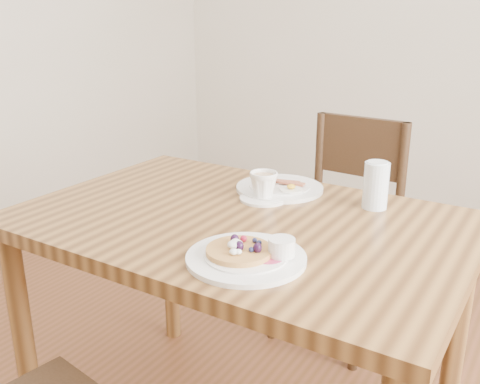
{
  "coord_description": "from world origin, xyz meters",
  "views": [
    {
      "loc": [
        0.72,
        -1.15,
        1.28
      ],
      "look_at": [
        0.0,
        0.0,
        0.82
      ],
      "focal_mm": 40.0,
      "sensor_mm": 36.0,
      "label": 1
    }
  ],
  "objects": [
    {
      "name": "dining_table",
      "position": [
        0.0,
        0.0,
        0.65
      ],
      "size": [
        1.2,
        0.8,
        0.75
      ],
      "color": "brown",
      "rests_on": "ground"
    },
    {
      "name": "teacup_saucer",
      "position": [
        -0.01,
        0.15,
        0.79
      ],
      "size": [
        0.14,
        0.14,
        0.09
      ],
      "color": "white",
      "rests_on": "dining_table"
    },
    {
      "name": "water_glass",
      "position": [
        0.29,
        0.26,
        0.82
      ],
      "size": [
        0.07,
        0.07,
        0.13
      ],
      "primitive_type": "cylinder",
      "color": "silver",
      "rests_on": "dining_table"
    },
    {
      "name": "chair_far",
      "position": [
        0.01,
        0.77,
        0.49
      ],
      "size": [
        0.44,
        0.44,
        0.88
      ],
      "rotation": [
        0.0,
        0.0,
        3.08
      ],
      "color": "#332112",
      "rests_on": "ground"
    },
    {
      "name": "breakfast_plate",
      "position": [
        -0.02,
        0.26,
        0.76
      ],
      "size": [
        0.27,
        0.27,
        0.04
      ],
      "color": "white",
      "rests_on": "dining_table"
    },
    {
      "name": "pancake_plate",
      "position": [
        0.16,
        -0.22,
        0.76
      ],
      "size": [
        0.27,
        0.27,
        0.06
      ],
      "color": "white",
      "rests_on": "dining_table"
    }
  ]
}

